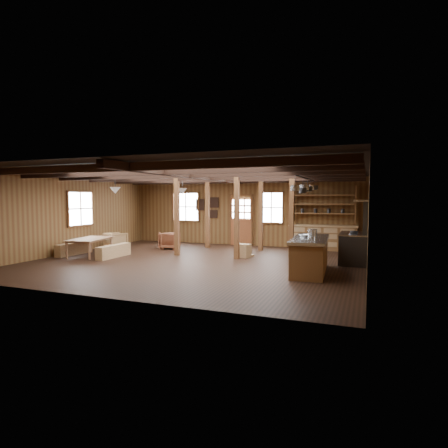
# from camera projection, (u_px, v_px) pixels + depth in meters

# --- Properties ---
(room) EXTENTS (10.04, 9.04, 2.84)m
(room) POSITION_uv_depth(u_px,v_px,m) (196.00, 217.00, 11.60)
(room) COLOR black
(room) RESTS_ON ground
(ceiling_joists) EXTENTS (9.80, 8.82, 0.18)m
(ceiling_joists) POSITION_uv_depth(u_px,v_px,m) (198.00, 176.00, 11.68)
(ceiling_joists) COLOR black
(ceiling_joists) RESTS_ON ceiling
(timber_posts) EXTENTS (3.95, 2.35, 2.80)m
(timber_posts) POSITION_uv_depth(u_px,v_px,m) (234.00, 215.00, 13.35)
(timber_posts) COLOR #4D3016
(timber_posts) RESTS_ON floor
(back_door) EXTENTS (1.02, 0.08, 2.15)m
(back_door) POSITION_uv_depth(u_px,v_px,m) (241.00, 224.00, 15.78)
(back_door) COLOR brown
(back_door) RESTS_ON floor
(window_back_left) EXTENTS (1.32, 0.06, 1.32)m
(window_back_left) POSITION_uv_depth(u_px,v_px,m) (186.00, 207.00, 16.68)
(window_back_left) COLOR white
(window_back_left) RESTS_ON wall_back
(window_back_right) EXTENTS (1.02, 0.06, 1.32)m
(window_back_right) POSITION_uv_depth(u_px,v_px,m) (271.00, 208.00, 15.28)
(window_back_right) COLOR white
(window_back_right) RESTS_ON wall_back
(window_left) EXTENTS (0.14, 1.24, 1.32)m
(window_left) POSITION_uv_depth(u_px,v_px,m) (80.00, 209.00, 13.84)
(window_left) COLOR white
(window_left) RESTS_ON wall_back
(notice_boards) EXTENTS (1.08, 0.03, 0.90)m
(notice_boards) POSITION_uv_depth(u_px,v_px,m) (209.00, 206.00, 16.27)
(notice_boards) COLOR beige
(notice_boards) RESTS_ON wall_back
(back_counter) EXTENTS (2.55, 0.60, 2.45)m
(back_counter) POSITION_uv_depth(u_px,v_px,m) (323.00, 234.00, 14.35)
(back_counter) COLOR brown
(back_counter) RESTS_ON floor
(pendant_lamps) EXTENTS (1.86, 2.36, 0.66)m
(pendant_lamps) POSITION_uv_depth(u_px,v_px,m) (150.00, 191.00, 13.28)
(pendant_lamps) COLOR #2D2D2F
(pendant_lamps) RESTS_ON ceiling
(pot_rack) EXTENTS (0.36, 3.00, 0.45)m
(pot_rack) POSITION_uv_depth(u_px,v_px,m) (306.00, 188.00, 10.65)
(pot_rack) COLOR #2D2D2F
(pot_rack) RESTS_ON ceiling
(kitchen_island) EXTENTS (1.02, 2.55, 1.20)m
(kitchen_island) POSITION_uv_depth(u_px,v_px,m) (310.00, 255.00, 10.00)
(kitchen_island) COLOR brown
(kitchen_island) RESTS_ON floor
(step_stool) EXTENTS (0.59, 0.49, 0.45)m
(step_stool) POSITION_uv_depth(u_px,v_px,m) (243.00, 251.00, 12.57)
(step_stool) COLOR olive
(step_stool) RESTS_ON floor
(commercial_range) EXTENTS (0.81, 1.57, 1.94)m
(commercial_range) POSITION_uv_depth(u_px,v_px,m) (355.00, 243.00, 11.41)
(commercial_range) COLOR #2D2D2F
(commercial_range) RESTS_ON floor
(dining_table) EXTENTS (1.30, 1.89, 0.61)m
(dining_table) POSITION_uv_depth(u_px,v_px,m) (91.00, 247.00, 12.90)
(dining_table) COLOR #926542
(dining_table) RESTS_ON floor
(bench_wall) EXTENTS (0.29, 1.53, 0.42)m
(bench_wall) POSITION_uv_depth(u_px,v_px,m) (74.00, 249.00, 13.17)
(bench_wall) COLOR olive
(bench_wall) RESTS_ON floor
(bench_aisle) EXTENTS (0.29, 1.53, 0.42)m
(bench_aisle) POSITION_uv_depth(u_px,v_px,m) (114.00, 251.00, 12.56)
(bench_aisle) COLOR olive
(bench_aisle) RESTS_ON floor
(armchair_a) EXTENTS (1.00, 1.01, 0.66)m
(armchair_a) POSITION_uv_depth(u_px,v_px,m) (169.00, 240.00, 14.71)
(armchair_a) COLOR brown
(armchair_a) RESTS_ON floor
(armchair_b) EXTENTS (0.78, 0.79, 0.63)m
(armchair_b) POSITION_uv_depth(u_px,v_px,m) (170.00, 241.00, 14.66)
(armchair_b) COLOR brown
(armchair_b) RESTS_ON floor
(armchair_c) EXTENTS (0.94, 0.95, 0.66)m
(armchair_c) POSITION_uv_depth(u_px,v_px,m) (116.00, 241.00, 14.53)
(armchair_c) COLOR #997245
(armchair_c) RESTS_ON floor
(counter_pot) EXTENTS (0.28, 0.28, 0.17)m
(counter_pot) POSITION_uv_depth(u_px,v_px,m) (312.00, 232.00, 10.63)
(counter_pot) COLOR #ADB0B4
(counter_pot) RESTS_ON kitchen_island
(bowl) EXTENTS (0.31, 0.31, 0.06)m
(bowl) POSITION_uv_depth(u_px,v_px,m) (304.00, 235.00, 10.24)
(bowl) COLOR silver
(bowl) RESTS_ON kitchen_island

